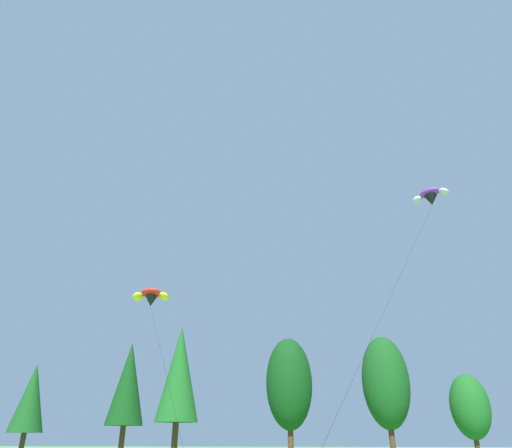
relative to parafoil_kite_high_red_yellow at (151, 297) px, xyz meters
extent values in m
cylinder|color=#472D19|center=(-19.14, 18.69, -10.87)|extent=(0.56, 0.56, 2.57)
cone|color=#144719|center=(-19.14, 18.69, -5.94)|extent=(3.77, 3.77, 7.30)
cylinder|color=#472D19|center=(-9.29, 22.32, -10.49)|extent=(0.63, 0.63, 3.34)
cone|color=#0F3D14|center=(-9.29, 22.32, -4.07)|extent=(4.42, 4.42, 9.50)
cylinder|color=#472D19|center=(-1.83, 17.45, -10.38)|extent=(0.65, 0.65, 3.55)
cone|color=#19561E|center=(-1.83, 17.45, -3.55)|extent=(4.61, 4.61, 10.11)
cylinder|color=#472D19|center=(10.14, 20.97, -10.56)|extent=(0.61, 0.61, 3.19)
ellipsoid|color=#0F3D14|center=(10.14, 20.97, -4.43)|extent=(5.23, 5.23, 9.98)
cylinder|color=#472D19|center=(21.14, 22.01, -10.54)|extent=(0.62, 0.62, 3.24)
ellipsoid|color=#144719|center=(21.14, 22.01, -4.30)|extent=(5.29, 5.29, 10.15)
cylinder|color=#472D19|center=(29.48, 20.58, -11.10)|extent=(0.52, 0.52, 2.11)
ellipsoid|color=#19561E|center=(29.48, 20.58, -7.03)|extent=(4.08, 4.08, 6.62)
ellipsoid|color=red|center=(0.00, -0.03, 0.29)|extent=(1.71, 1.27, 0.87)
ellipsoid|color=yellow|center=(1.03, 0.04, 0.00)|extent=(1.06, 1.05, 1.00)
ellipsoid|color=yellow|center=(-1.03, -0.09, 0.00)|extent=(0.98, 1.05, 1.00)
cone|color=black|center=(-0.01, 0.08, -0.34)|extent=(0.98, 0.98, 0.79)
cylinder|color=black|center=(3.28, -6.67, -5.64)|extent=(6.59, 13.52, 9.81)
ellipsoid|color=purple|center=(23.53, 2.76, 9.64)|extent=(2.15, 1.98, 0.86)
ellipsoid|color=silver|center=(24.48, 2.06, 9.31)|extent=(1.27, 1.21, 1.04)
ellipsoid|color=silver|center=(22.59, 3.45, 9.31)|extent=(1.24, 1.28, 1.04)
cone|color=black|center=(23.59, 2.83, 8.92)|extent=(1.48, 1.48, 0.90)
cylinder|color=black|center=(17.92, -4.04, -1.03)|extent=(11.36, 13.76, 19.01)
camera|label=1|loc=(11.46, -34.03, -9.99)|focal=32.05mm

